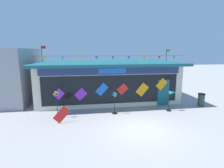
# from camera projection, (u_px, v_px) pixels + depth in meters

# --- Properties ---
(ground_plane) EXTENTS (80.00, 80.00, 0.00)m
(ground_plane) POSITION_uv_depth(u_px,v_px,m) (141.00, 129.00, 9.51)
(ground_plane) COLOR #9E9B99
(kite_shop_building) EXTENTS (11.35, 5.82, 4.53)m
(kite_shop_building) POSITION_uv_depth(u_px,v_px,m) (108.00, 80.00, 15.10)
(kite_shop_building) COLOR beige
(kite_shop_building) RESTS_ON ground_plane
(wind_spinner_far_left) EXTENTS (0.33, 0.33, 1.72)m
(wind_spinner_far_left) POSITION_uv_depth(u_px,v_px,m) (57.00, 102.00, 11.00)
(wind_spinner_far_left) COLOR black
(wind_spinner_far_left) RESTS_ON ground_plane
(wind_spinner_left) EXTENTS (0.35, 0.35, 1.49)m
(wind_spinner_left) POSITION_uv_depth(u_px,v_px,m) (115.00, 102.00, 11.71)
(wind_spinner_left) COLOR black
(wind_spinner_left) RESTS_ON ground_plane
(wind_spinner_center_left) EXTENTS (0.63, 0.34, 1.42)m
(wind_spinner_center_left) POSITION_uv_depth(u_px,v_px,m) (172.00, 97.00, 12.26)
(wind_spinner_center_left) COLOR black
(wind_spinner_center_left) RESTS_ON ground_plane
(trash_bin) EXTENTS (0.52, 0.52, 0.97)m
(trash_bin) POSITION_uv_depth(u_px,v_px,m) (201.00, 100.00, 13.42)
(trash_bin) COLOR #2D4238
(trash_bin) RESTS_ON ground_plane
(display_kite_on_ground) EXTENTS (0.98, 0.33, 0.98)m
(display_kite_on_ground) POSITION_uv_depth(u_px,v_px,m) (62.00, 115.00, 10.30)
(display_kite_on_ground) COLOR red
(display_kite_on_ground) RESTS_ON ground_plane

